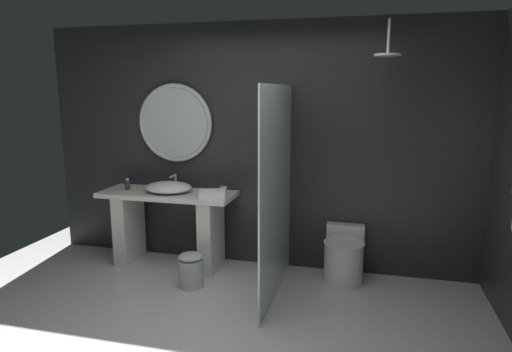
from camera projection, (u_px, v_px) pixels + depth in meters
The scene contains 11 objects.
back_wall_panel at pixel (257, 147), 4.78m from camera, with size 4.80×0.10×2.60m, color #232326.
vanity_counter at pixel (169, 221), 4.83m from camera, with size 1.46×0.54×0.82m.
vessel_sink at pixel (168, 187), 4.74m from camera, with size 0.51×0.42×0.17m.
tumbler_cup at pixel (223, 191), 4.63m from camera, with size 0.08×0.08×0.09m, color silver.
soap_dispenser at pixel (128, 185), 4.87m from camera, with size 0.06×0.06×0.13m.
round_wall_mirror at pixel (175, 123), 4.87m from camera, with size 0.86×0.05×0.86m.
shower_glass_panel at pixel (277, 193), 4.06m from camera, with size 0.02×1.36×1.95m, color silver.
rain_shower_head at pixel (388, 53), 3.81m from camera, with size 0.24×0.24×0.31m.
toilet at pixel (344, 255), 4.48m from camera, with size 0.41×0.61×0.54m.
waste_bin at pixel (191, 270), 4.34m from camera, with size 0.24×0.24×0.35m.
folded_hand_towel at pixel (212, 195), 4.46m from camera, with size 0.26×0.18×0.09m, color white.
Camera 1 is at (1.16, -2.71, 1.91)m, focal length 31.12 mm.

